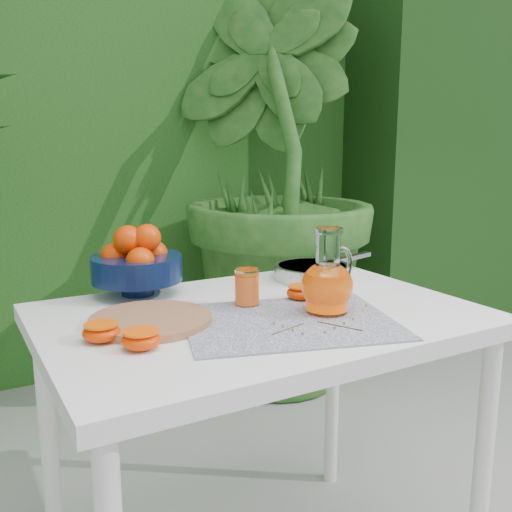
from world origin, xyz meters
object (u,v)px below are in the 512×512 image
cutting_board (151,320)px  saute_pan (313,271)px  fruit_bowl (136,262)px  white_table (260,344)px  juice_pitcher (328,283)px

cutting_board → saute_pan: (0.55, 0.17, 0.01)m
cutting_board → fruit_bowl: bearing=78.3°
white_table → saute_pan: size_ratio=2.44×
white_table → cutting_board: bearing=171.9°
saute_pan → white_table: bearing=-145.0°
white_table → cutting_board: (-0.26, 0.04, 0.09)m
fruit_bowl → saute_pan: 0.51m
cutting_board → juice_pitcher: bearing=-18.0°
fruit_bowl → saute_pan: bearing=-9.8°
white_table → juice_pitcher: (0.13, -0.09, 0.15)m
white_table → juice_pitcher: juice_pitcher is taller
white_table → saute_pan: bearing=35.0°
white_table → fruit_bowl: 0.39m
white_table → saute_pan: saute_pan is taller
white_table → cutting_board: cutting_board is taller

